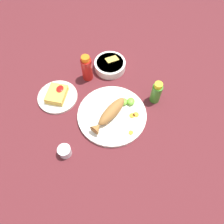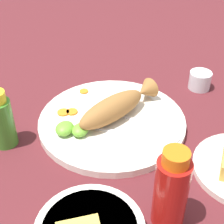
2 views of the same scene
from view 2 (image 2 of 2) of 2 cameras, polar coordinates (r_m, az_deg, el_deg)
ground_plane at (r=0.83m, az=-0.00°, el=-2.11°), size 4.00×4.00×0.00m
main_plate at (r=0.82m, az=-0.00°, el=-1.62°), size 0.35×0.35×0.02m
fried_fish at (r=0.81m, az=0.88°, el=1.01°), size 0.23×0.15×0.06m
fork_near at (r=0.79m, az=6.05°, el=-2.48°), size 0.07×0.18×0.00m
fork_far at (r=0.76m, az=4.26°, el=-4.28°), size 0.02×0.19×0.00m
carrot_slice_near at (r=0.91m, az=-4.68°, el=3.45°), size 0.02×0.02×0.00m
carrot_slice_mid at (r=0.84m, az=-8.09°, el=-0.06°), size 0.03×0.03×0.00m
carrot_slice_far at (r=0.84m, az=-6.68°, el=0.03°), size 0.03×0.03×0.00m
lime_wedge_main at (r=0.78m, az=-7.87°, el=-2.73°), size 0.05×0.04×0.03m
lime_wedge_side at (r=0.77m, az=-5.32°, el=-2.99°), size 0.04×0.04×0.02m
hot_sauce_bottle_red at (r=0.59m, az=9.79°, el=-12.68°), size 0.06×0.06×0.16m
hot_sauce_bottle_green at (r=0.78m, az=-17.91°, el=-1.37°), size 0.05×0.05×0.14m
salt_cup at (r=0.98m, az=14.38°, el=4.98°), size 0.06×0.06×0.05m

